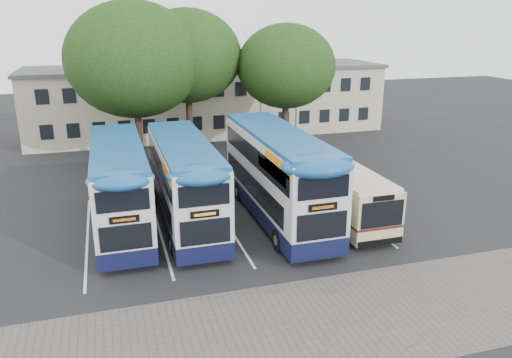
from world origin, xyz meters
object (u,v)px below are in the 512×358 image
at_px(tree_right, 286,66).
at_px(bus_dd_right, 278,172).
at_px(bus_dd_mid, 184,179).
at_px(tree_mid, 187,56).
at_px(bus_single, 335,185).
at_px(bus_dd_left, 120,183).
at_px(tree_left, 134,60).
at_px(lamp_post, 297,85).

bearing_deg(tree_right, bus_dd_right, -111.78).
xyz_separation_m(bus_dd_mid, bus_dd_right, (4.80, -0.74, 0.18)).
distance_m(tree_mid, bus_single, 16.25).
bearing_deg(bus_single, bus_dd_left, 173.17).
distance_m(tree_right, bus_dd_left, 17.28).
bearing_deg(bus_single, tree_right, 83.06).
distance_m(bus_dd_mid, bus_dd_right, 4.86).
distance_m(tree_left, bus_dd_mid, 13.00).
relative_size(bus_dd_left, bus_single, 1.10).
height_order(bus_dd_left, bus_single, bus_dd_left).
bearing_deg(tree_left, tree_mid, 16.71).
bearing_deg(bus_single, lamp_post, 76.58).
height_order(tree_mid, tree_right, tree_mid).
xyz_separation_m(bus_dd_left, bus_dd_right, (8.02, -1.10, 0.21)).
height_order(lamp_post, tree_mid, tree_mid).
bearing_deg(lamp_post, bus_dd_right, -114.53).
bearing_deg(bus_dd_left, bus_single, -6.83).
height_order(tree_mid, bus_dd_right, tree_mid).
relative_size(tree_right, bus_single, 1.04).
distance_m(lamp_post, tree_right, 4.47).
distance_m(tree_left, tree_right, 10.99).
height_order(bus_dd_left, bus_dd_mid, bus_dd_mid).
height_order(tree_mid, bus_dd_left, tree_mid).
height_order(tree_right, bus_dd_mid, tree_right).
bearing_deg(bus_dd_mid, bus_dd_left, 173.51).
height_order(tree_left, tree_right, tree_left).
bearing_deg(bus_single, tree_mid, 111.73).
distance_m(bus_dd_left, bus_dd_mid, 3.24).
bearing_deg(bus_dd_mid, lamp_post, 51.01).
relative_size(tree_mid, bus_single, 1.15).
distance_m(bus_dd_mid, bus_single, 8.17).
xyz_separation_m(lamp_post, bus_dd_mid, (-11.77, -14.54, -2.63)).
bearing_deg(bus_single, bus_dd_right, 175.65).
bearing_deg(bus_single, tree_left, 126.41).
relative_size(lamp_post, bus_dd_left, 0.86).
distance_m(bus_dd_left, bus_single, 11.39).
bearing_deg(bus_dd_right, lamp_post, 65.47).
relative_size(tree_mid, bus_dd_left, 1.05).
xyz_separation_m(tree_left, bus_dd_left, (-1.81, -11.49, -5.15)).
bearing_deg(bus_dd_right, bus_dd_mid, 171.27).
relative_size(bus_dd_right, bus_single, 1.19).
xyz_separation_m(lamp_post, tree_right, (-2.23, -3.41, 1.82)).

